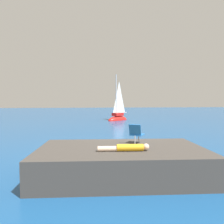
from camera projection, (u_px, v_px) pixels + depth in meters
name	position (u px, v px, depth m)	size (l,w,h in m)	color
ground_plane	(121.00, 150.00, 11.36)	(160.00, 160.00, 0.00)	navy
shore_ledge	(121.00, 161.00, 7.54)	(6.03, 3.35, 1.03)	#423D38
boulder_seaward	(134.00, 158.00, 9.87)	(1.19, 0.96, 0.66)	#423935
boulder_inland	(71.00, 165.00, 8.72)	(1.16, 0.93, 0.64)	#41423A
sailboat_near	(118.00, 118.00, 29.61)	(3.74, 3.41, 7.20)	red
person_sunbather	(126.00, 148.00, 6.95)	(1.76, 0.34, 0.25)	gold
beach_chair	(136.00, 133.00, 8.13)	(0.73, 0.76, 0.80)	blue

